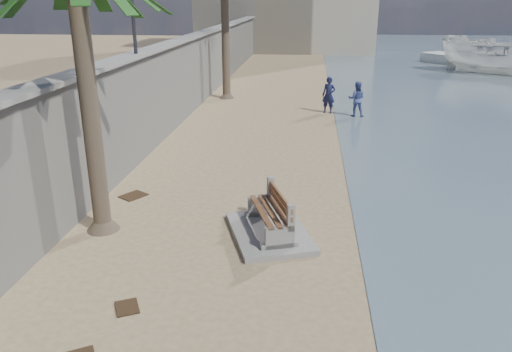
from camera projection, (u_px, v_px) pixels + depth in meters
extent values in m
cube|color=gray|center=(190.00, 75.00, 24.89)|extent=(0.45, 70.00, 3.50)
cube|color=gray|center=(189.00, 37.00, 24.28)|extent=(0.80, 70.00, 0.12)
cube|color=gray|center=(269.00, 233.00, 11.99)|extent=(2.42, 2.92, 0.14)
cylinder|color=brown|center=(89.00, 102.00, 11.24)|extent=(0.42, 0.42, 6.34)
cylinder|color=brown|center=(225.00, 31.00, 27.02)|extent=(0.44, 0.44, 7.31)
imported|color=#161A3D|center=(329.00, 92.00, 24.31)|extent=(0.85, 0.70, 2.03)
imported|color=#465290|center=(357.00, 97.00, 23.68)|extent=(0.94, 0.76, 1.85)
imported|color=silver|center=(502.00, 53.00, 36.48)|extent=(4.58, 4.54, 3.88)
cube|color=#382616|center=(133.00, 196.00, 14.36)|extent=(0.84, 0.88, 0.03)
cube|color=#382616|center=(127.00, 307.00, 9.20)|extent=(0.59, 0.63, 0.03)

